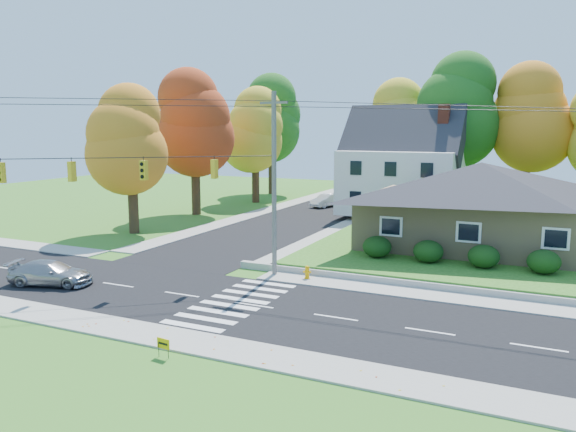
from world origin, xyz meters
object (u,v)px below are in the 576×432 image
ranch_house (480,203)px  fire_hydrant (307,273)px  silver_sedan (51,273)px  white_car (327,200)px

ranch_house → fire_hydrant: 13.52m
ranch_house → silver_sedan: size_ratio=3.39×
ranch_house → silver_sedan: ranch_house is taller
fire_hydrant → white_car: bearing=108.9°
fire_hydrant → ranch_house: bearing=55.3°
ranch_house → white_car: 23.15m
ranch_house → silver_sedan: 26.04m
silver_sedan → fire_hydrant: silver_sedan is taller
ranch_house → fire_hydrant: (-7.51, -10.86, -2.89)m
ranch_house → white_car: bearing=136.4°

